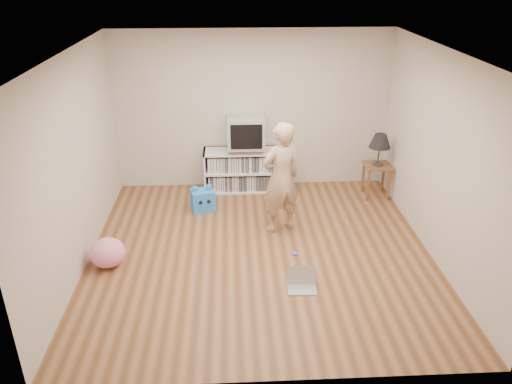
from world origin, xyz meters
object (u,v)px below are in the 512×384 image
object	(u,v)px
person	(281,178)
side_table	(377,172)
media_unit	(246,170)
crt_tv	(246,132)
table_lamp	(380,142)
dvd_deck	(246,148)
plush_pink	(107,253)
laptop	(302,282)
plush_blue	(203,200)

from	to	relation	value
person	side_table	bearing A→B (deg)	-172.51
media_unit	crt_tv	distance (m)	0.67
side_table	table_lamp	xyz separation A→B (m)	(0.00, 0.00, 0.53)
media_unit	table_lamp	world-z (taller)	table_lamp
dvd_deck	plush_pink	xyz separation A→B (m)	(-1.84, -2.23, -0.55)
dvd_deck	laptop	distance (m)	2.96
side_table	plush_pink	size ratio (longest dim) A/B	1.25
table_lamp	person	size ratio (longest dim) A/B	0.32
plush_pink	plush_blue	bearing A→B (deg)	52.85
dvd_deck	person	xyz separation A→B (m)	(0.44, -1.40, 0.07)
plush_pink	media_unit	bearing A→B (deg)	50.78
person	laptop	world-z (taller)	person
side_table	person	world-z (taller)	person
crt_tv	person	distance (m)	1.48
dvd_deck	table_lamp	xyz separation A→B (m)	(2.10, -0.37, 0.21)
laptop	plush_pink	world-z (taller)	plush_pink
dvd_deck	table_lamp	distance (m)	2.15
dvd_deck	laptop	xyz separation A→B (m)	(0.56, -2.83, -0.67)
media_unit	plush_blue	bearing A→B (deg)	-133.03
dvd_deck	side_table	world-z (taller)	dvd_deck
table_lamp	plush_pink	xyz separation A→B (m)	(-3.94, -1.86, -0.75)
dvd_deck	crt_tv	world-z (taller)	crt_tv
person	plush_pink	bearing A→B (deg)	-4.13
table_lamp	plush_blue	world-z (taller)	table_lamp
dvd_deck	crt_tv	distance (m)	0.29
laptop	plush_pink	distance (m)	2.47
dvd_deck	table_lamp	world-z (taller)	table_lamp
crt_tv	side_table	distance (m)	2.22
crt_tv	plush_pink	world-z (taller)	crt_tv
side_table	laptop	distance (m)	2.92
table_lamp	plush_blue	distance (m)	2.93
side_table	plush_pink	world-z (taller)	side_table
media_unit	dvd_deck	xyz separation A→B (m)	(0.00, -0.02, 0.39)
side_table	media_unit	bearing A→B (deg)	169.61
side_table	laptop	xyz separation A→B (m)	(-1.54, -2.46, -0.35)
table_lamp	laptop	bearing A→B (deg)	-122.14
crt_tv	laptop	world-z (taller)	crt_tv
crt_tv	plush_blue	bearing A→B (deg)	-133.76
table_lamp	person	world-z (taller)	person
dvd_deck	person	world-z (taller)	person
plush_blue	plush_pink	distance (m)	1.88
person	plush_pink	size ratio (longest dim) A/B	3.65
dvd_deck	plush_blue	bearing A→B (deg)	-133.63
side_table	table_lamp	bearing A→B (deg)	0.00
side_table	person	distance (m)	2.00
media_unit	dvd_deck	size ratio (longest dim) A/B	3.11
person	plush_blue	size ratio (longest dim) A/B	3.95
dvd_deck	crt_tv	xyz separation A→B (m)	(-0.00, -0.00, 0.29)
dvd_deck	laptop	world-z (taller)	dvd_deck
plush_blue	plush_pink	world-z (taller)	plush_blue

